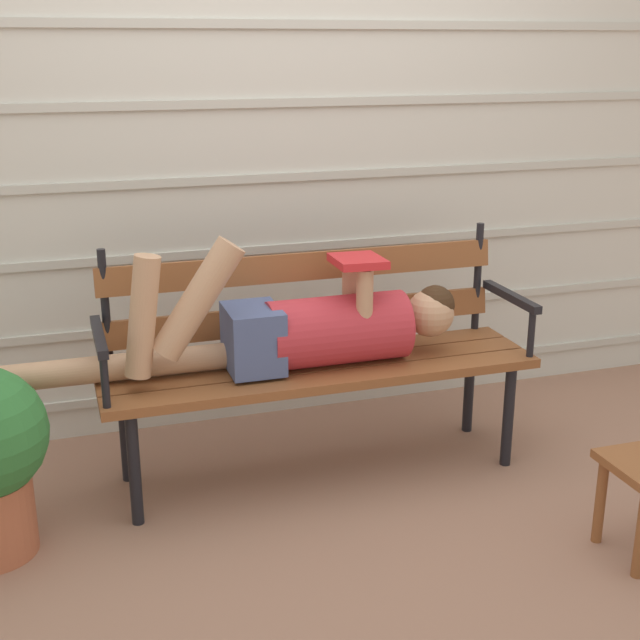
{
  "coord_description": "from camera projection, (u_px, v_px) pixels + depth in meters",
  "views": [
    {
      "loc": [
        -0.95,
        -2.84,
        1.65
      ],
      "look_at": [
        0.0,
        0.12,
        0.64
      ],
      "focal_mm": 48.32,
      "sensor_mm": 36.0,
      "label": 1
    }
  ],
  "objects": [
    {
      "name": "reclining_person",
      "position": [
        300.0,
        328.0,
        3.26
      ],
      "size": [
        1.75,
        0.27,
        0.54
      ],
      "color": "#B72D38"
    },
    {
      "name": "park_bench",
      "position": [
        315.0,
        347.0,
        3.37
      ],
      "size": [
        1.69,
        0.45,
        0.93
      ],
      "color": "brown",
      "rests_on": "ground"
    },
    {
      "name": "ground_plane",
      "position": [
        330.0,
        486.0,
        3.36
      ],
      "size": [
        12.0,
        12.0,
        0.0
      ],
      "primitive_type": "plane",
      "color": "#936B56"
    },
    {
      "name": "house_siding",
      "position": [
        273.0,
        176.0,
        3.73
      ],
      "size": [
        5.32,
        0.08,
        2.19
      ],
      "color": "beige",
      "rests_on": "ground"
    }
  ]
}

